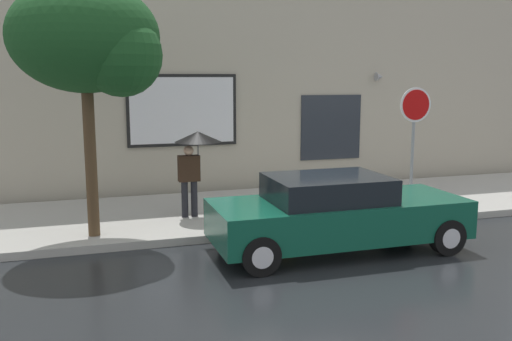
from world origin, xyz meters
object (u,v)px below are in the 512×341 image
object	(u,v)px
pedestrian_with_umbrella	(195,149)
street_tree	(92,42)
parked_car	(336,213)
fire_hydrant	(289,202)
stop_sign	(414,124)

from	to	relation	value
pedestrian_with_umbrella	street_tree	xyz separation A→B (m)	(-1.99, -0.92, 2.11)
pedestrian_with_umbrella	street_tree	bearing A→B (deg)	-155.15
parked_car	pedestrian_with_umbrella	size ratio (longest dim) A/B	2.50
fire_hydrant	pedestrian_with_umbrella	world-z (taller)	pedestrian_with_umbrella
parked_car	stop_sign	world-z (taller)	stop_sign
pedestrian_with_umbrella	stop_sign	bearing A→B (deg)	-9.72
stop_sign	pedestrian_with_umbrella	bearing A→B (deg)	170.28
parked_car	stop_sign	xyz separation A→B (m)	(2.72, 1.82, 1.39)
street_tree	pedestrian_with_umbrella	bearing A→B (deg)	24.85
pedestrian_with_umbrella	stop_sign	xyz separation A→B (m)	(4.73, -0.81, 0.47)
parked_car	street_tree	world-z (taller)	street_tree
parked_car	street_tree	distance (m)	5.30
parked_car	fire_hydrant	distance (m)	1.69
parked_car	pedestrian_with_umbrella	xyz separation A→B (m)	(-2.02, 2.63, 0.91)
stop_sign	street_tree	bearing A→B (deg)	-179.05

